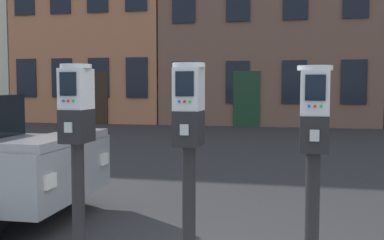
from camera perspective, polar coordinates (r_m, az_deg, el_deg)
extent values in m
cylinder|color=black|center=(3.40, -13.94, -11.08)|extent=(0.09, 0.09, 1.00)
cube|color=black|center=(3.29, -14.13, -0.71)|extent=(0.17, 0.24, 0.23)
cube|color=#A5A8AD|center=(3.18, -15.16, -0.90)|extent=(0.06, 0.01, 0.07)
cube|color=#B7BABF|center=(3.28, -14.21, 3.77)|extent=(0.17, 0.23, 0.28)
cube|color=black|center=(3.17, -15.19, 4.35)|extent=(0.12, 0.01, 0.16)
cylinder|color=blue|center=(3.19, -15.73, 2.31)|extent=(0.02, 0.01, 0.02)
cylinder|color=red|center=(3.17, -15.17, 2.31)|extent=(0.02, 0.01, 0.02)
cylinder|color=green|center=(3.16, -14.61, 2.31)|extent=(0.02, 0.01, 0.02)
cylinder|color=#B7BABF|center=(3.28, -14.26, 6.50)|extent=(0.22, 0.22, 0.03)
cylinder|color=black|center=(3.14, -0.39, -12.23)|extent=(0.09, 0.09, 1.00)
cube|color=black|center=(3.02, -0.40, -1.00)|extent=(0.17, 0.24, 0.23)
cube|color=#A5A8AD|center=(2.90, -0.97, -1.22)|extent=(0.06, 0.01, 0.07)
cube|color=#B7BABF|center=(3.01, -0.40, 3.87)|extent=(0.17, 0.23, 0.28)
cube|color=black|center=(2.90, -0.94, 4.53)|extent=(0.12, 0.01, 0.16)
cylinder|color=blue|center=(2.91, -1.62, 2.29)|extent=(0.02, 0.01, 0.02)
cylinder|color=red|center=(2.90, -0.95, 2.29)|extent=(0.02, 0.01, 0.02)
cylinder|color=green|center=(2.89, -0.27, 2.28)|extent=(0.02, 0.01, 0.02)
cylinder|color=#B7BABF|center=(3.01, -0.40, 6.84)|extent=(0.22, 0.22, 0.03)
cylinder|color=black|center=(3.08, 14.70, -12.88)|extent=(0.09, 0.09, 0.98)
cube|color=black|center=(2.96, 14.92, -1.62)|extent=(0.17, 0.24, 0.23)
cube|color=#A5A8AD|center=(2.83, 15.00, -1.88)|extent=(0.06, 0.01, 0.07)
cube|color=#B7BABF|center=(2.94, 15.01, 3.27)|extent=(0.17, 0.23, 0.28)
cube|color=black|center=(2.83, 15.11, 3.91)|extent=(0.12, 0.01, 0.16)
cylinder|color=blue|center=(2.83, 14.36, 1.67)|extent=(0.02, 0.01, 0.02)
cylinder|color=red|center=(2.83, 15.07, 1.66)|extent=(0.02, 0.01, 0.02)
cylinder|color=green|center=(2.83, 15.78, 1.65)|extent=(0.02, 0.01, 0.02)
cylinder|color=#B7BABF|center=(2.95, 15.07, 6.27)|extent=(0.22, 0.22, 0.03)
cube|color=gray|center=(5.27, -16.03, -2.34)|extent=(0.47, 1.69, 0.10)
cube|color=white|center=(5.83, -10.89, -4.80)|extent=(0.04, 0.20, 0.14)
cube|color=white|center=(4.62, -17.27, -7.29)|extent=(0.04, 0.20, 0.14)
cylinder|color=black|center=(6.32, -16.57, -6.98)|extent=(0.64, 0.23, 0.64)
cube|color=black|center=(20.43, -19.92, 4.93)|extent=(0.89, 0.06, 1.60)
cube|color=black|center=(19.63, -15.90, 5.06)|extent=(0.89, 0.06, 1.60)
cube|color=black|center=(18.92, -11.55, 5.17)|extent=(0.89, 0.06, 1.60)
cube|color=black|center=(18.34, -6.90, 5.26)|extent=(0.89, 0.06, 1.60)
cube|color=black|center=(18.98, -11.88, 2.69)|extent=(1.00, 0.07, 2.10)
cube|color=brown|center=(20.82, 9.71, 12.64)|extent=(8.37, 6.40, 9.19)
cube|color=black|center=(17.80, -1.04, 4.73)|extent=(0.90, 0.06, 1.60)
cube|color=black|center=(17.45, 5.69, 4.72)|extent=(0.90, 0.06, 1.60)
cube|color=black|center=(17.34, 12.60, 4.64)|extent=(0.90, 0.06, 1.60)
cube|color=black|center=(17.48, 19.50, 4.50)|extent=(0.90, 0.06, 1.60)
cube|color=black|center=(18.09, -1.05, 14.48)|extent=(0.90, 0.06, 1.60)
cube|color=black|center=(17.74, 5.77, 14.66)|extent=(0.90, 0.06, 1.60)
cube|color=#193823|center=(17.42, 6.80, 2.62)|extent=(1.00, 0.07, 2.10)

